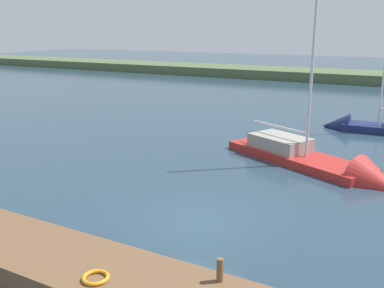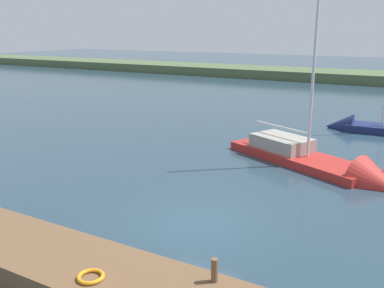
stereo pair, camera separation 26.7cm
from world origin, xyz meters
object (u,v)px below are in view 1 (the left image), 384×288
(life_ring_buoy, at_px, (96,277))
(sailboat_far_right, at_px, (322,166))
(sailboat_inner_slip, at_px, (371,128))
(mooring_post_far, at_px, (220,270))

(life_ring_buoy, height_order, sailboat_far_right, sailboat_far_right)
(life_ring_buoy, bearing_deg, sailboat_inner_slip, -98.45)
(sailboat_far_right, height_order, sailboat_inner_slip, sailboat_far_right)
(sailboat_inner_slip, bearing_deg, mooring_post_far, 84.48)
(mooring_post_far, xyz_separation_m, sailboat_far_right, (0.26, -11.94, -0.88))
(mooring_post_far, height_order, sailboat_far_right, sailboat_far_right)
(sailboat_inner_slip, bearing_deg, sailboat_far_right, 80.28)
(sailboat_inner_slip, bearing_deg, life_ring_buoy, 78.14)
(life_ring_buoy, distance_m, sailboat_far_right, 13.50)
(life_ring_buoy, height_order, sailboat_inner_slip, sailboat_inner_slip)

